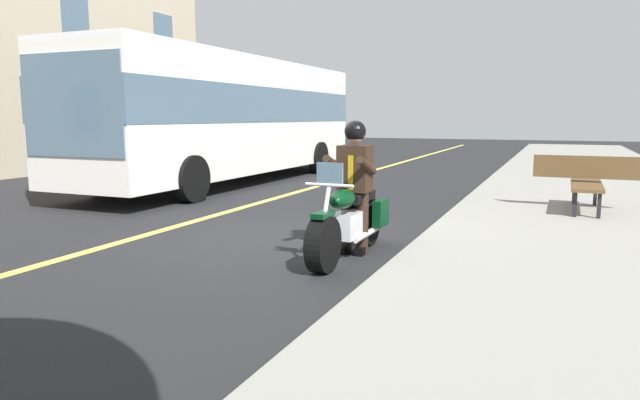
# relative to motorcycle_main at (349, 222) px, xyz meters

# --- Properties ---
(ground_plane) EXTENTS (80.00, 80.00, 0.00)m
(ground_plane) POSITION_rel_motorcycle_main_xyz_m (-0.47, -1.29, -0.45)
(ground_plane) COLOR black
(sidewalk_curb) EXTENTS (60.00, 5.00, 0.15)m
(sidewalk_curb) POSITION_rel_motorcycle_main_xyz_m (-0.47, 3.21, -0.38)
(sidewalk_curb) COLOR gray
(sidewalk_curb) RESTS_ON ground_plane
(lane_center_stripe) EXTENTS (60.00, 0.16, 0.01)m
(lane_center_stripe) POSITION_rel_motorcycle_main_xyz_m (-0.47, -3.29, -0.45)
(lane_center_stripe) COLOR #E5DB4C
(lane_center_stripe) RESTS_ON ground_plane
(motorcycle_main) EXTENTS (2.21, 0.60, 1.26)m
(motorcycle_main) POSITION_rel_motorcycle_main_xyz_m (0.00, 0.00, 0.00)
(motorcycle_main) COLOR black
(motorcycle_main) RESTS_ON ground_plane
(rider_main) EXTENTS (0.62, 0.55, 1.74)m
(rider_main) POSITION_rel_motorcycle_main_xyz_m (-0.19, -0.00, 0.58)
(rider_main) COLOR black
(rider_main) RESTS_ON ground_plane
(bus_near) EXTENTS (11.05, 2.70, 3.30)m
(bus_near) POSITION_rel_motorcycle_main_xyz_m (-6.64, -5.84, 1.42)
(bus_near) COLOR white
(bus_near) RESTS_ON ground_plane
(bench_sidewalk) EXTENTS (1.81, 1.80, 0.95)m
(bench_sidewalk) POSITION_rel_motorcycle_main_xyz_m (-4.23, 2.91, 0.26)
(bench_sidewalk) COLOR brown
(bench_sidewalk) RESTS_ON sidewalk_curb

